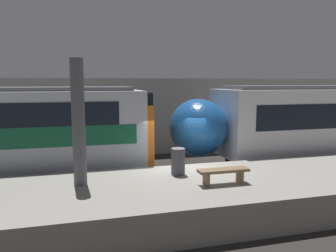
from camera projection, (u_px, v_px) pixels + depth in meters
ground_plane at (181, 191)px, 11.81m from camera, size 120.00×120.00×0.00m
platform at (202, 197)px, 9.81m from camera, size 40.00×4.04×0.97m
station_rear_barrier at (147, 117)px, 17.47m from camera, size 50.00×0.15×4.08m
support_pillar_near at (78, 123)px, 9.19m from camera, size 0.37×0.37×3.59m
platform_bench at (223, 173)px, 9.42m from camera, size 1.50×0.40×0.45m
trash_bin at (178, 161)px, 10.39m from camera, size 0.44×0.44×0.85m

